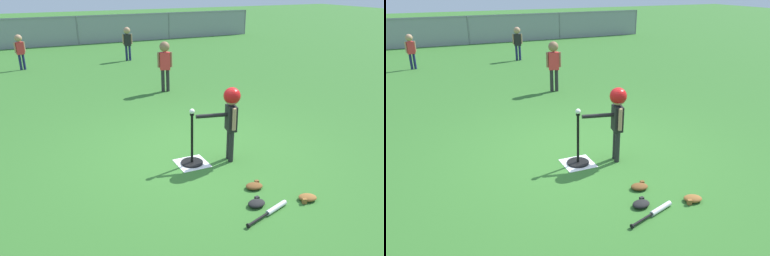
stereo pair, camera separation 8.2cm
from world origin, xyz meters
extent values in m
plane|color=#336B28|center=(0.00, 0.00, 0.00)|extent=(60.00, 60.00, 0.00)
cube|color=white|center=(-0.22, -0.28, 0.00)|extent=(0.44, 0.44, 0.01)
cylinder|color=black|center=(-0.22, -0.28, 0.01)|extent=(0.32, 0.32, 0.03)
cylinder|color=black|center=(-0.22, -0.28, 0.39)|extent=(0.04, 0.04, 0.73)
cylinder|color=black|center=(-0.22, -0.28, 0.75)|extent=(0.06, 0.06, 0.02)
sphere|color=white|center=(-0.22, -0.28, 0.80)|extent=(0.07, 0.07, 0.07)
cylinder|color=#262626|center=(0.32, -0.45, 0.24)|extent=(0.07, 0.07, 0.47)
cylinder|color=#262626|center=(0.34, -0.35, 0.24)|extent=(0.07, 0.07, 0.47)
cube|color=black|center=(0.33, -0.40, 0.65)|extent=(0.17, 0.23, 0.37)
cylinder|color=tan|center=(0.30, -0.53, 0.68)|extent=(0.05, 0.05, 0.31)
cylinder|color=tan|center=(0.36, -0.27, 0.68)|extent=(0.05, 0.05, 0.31)
sphere|color=tan|center=(0.33, -0.40, 0.95)|extent=(0.21, 0.21, 0.21)
sphere|color=red|center=(0.33, -0.40, 0.98)|extent=(0.24, 0.24, 0.24)
cylinder|color=black|center=(0.12, -0.36, 0.71)|extent=(0.60, 0.18, 0.06)
cylinder|color=#191E4C|center=(1.03, 7.39, 0.24)|extent=(0.07, 0.07, 0.48)
cylinder|color=#191E4C|center=(0.92, 7.40, 0.24)|extent=(0.07, 0.07, 0.48)
cube|color=black|center=(0.98, 7.39, 0.67)|extent=(0.23, 0.16, 0.37)
cylinder|color=tan|center=(1.11, 7.37, 0.69)|extent=(0.05, 0.05, 0.32)
cylinder|color=tan|center=(0.84, 7.41, 0.69)|extent=(0.05, 0.05, 0.32)
sphere|color=tan|center=(0.98, 7.39, 0.97)|extent=(0.21, 0.21, 0.21)
cylinder|color=#262626|center=(0.83, 3.41, 0.26)|extent=(0.08, 0.08, 0.52)
cylinder|color=#262626|center=(0.72, 3.44, 0.26)|extent=(0.08, 0.08, 0.52)
cube|color=red|center=(0.78, 3.42, 0.73)|extent=(0.26, 0.20, 0.41)
cylinder|color=#8C6647|center=(0.92, 3.38, 0.76)|extent=(0.06, 0.06, 0.35)
cylinder|color=#8C6647|center=(0.64, 3.46, 0.76)|extent=(0.06, 0.06, 0.35)
sphere|color=#8C6647|center=(0.78, 3.42, 1.06)|extent=(0.23, 0.23, 0.23)
cylinder|color=#191E4C|center=(-2.19, 7.35, 0.23)|extent=(0.07, 0.07, 0.46)
cylinder|color=#191E4C|center=(-2.29, 7.32, 0.23)|extent=(0.07, 0.07, 0.46)
cube|color=red|center=(-2.24, 7.34, 0.64)|extent=(0.23, 0.17, 0.36)
cylinder|color=tan|center=(-2.12, 7.37, 0.66)|extent=(0.05, 0.05, 0.30)
cylinder|color=tan|center=(-2.37, 7.31, 0.66)|extent=(0.05, 0.05, 0.30)
sphere|color=tan|center=(-2.24, 7.34, 0.92)|extent=(0.20, 0.20, 0.20)
cylinder|color=silver|center=(0.17, -1.75, 0.03)|extent=(0.34, 0.16, 0.06)
cylinder|color=black|center=(-0.15, -1.86, 0.03)|extent=(0.33, 0.13, 0.03)
cylinder|color=black|center=(-0.31, -1.91, 0.03)|extent=(0.03, 0.05, 0.05)
ellipsoid|color=brown|center=(0.64, -1.74, 0.04)|extent=(0.26, 0.22, 0.07)
cube|color=brown|center=(0.55, -1.79, 0.04)|extent=(0.06, 0.05, 0.06)
ellipsoid|color=brown|center=(0.20, -1.25, 0.04)|extent=(0.24, 0.19, 0.07)
cube|color=brown|center=(0.28, -1.19, 0.04)|extent=(0.06, 0.05, 0.06)
ellipsoid|color=black|center=(0.01, -1.59, 0.04)|extent=(0.24, 0.18, 0.07)
cube|color=black|center=(0.06, -1.51, 0.04)|extent=(0.05, 0.05, 0.06)
cylinder|color=slate|center=(0.00, 11.45, 0.57)|extent=(0.06, 0.06, 1.15)
cylinder|color=slate|center=(4.00, 11.45, 0.57)|extent=(0.06, 0.06, 1.15)
cylinder|color=slate|center=(8.00, 11.45, 0.57)|extent=(0.06, 0.06, 1.15)
cube|color=gray|center=(0.00, 11.45, 1.09)|extent=(16.00, 0.03, 0.03)
cube|color=gray|center=(0.00, 11.45, 0.57)|extent=(16.00, 0.01, 1.15)
camera|label=1|loc=(-2.23, -4.67, 2.46)|focal=34.91mm
camera|label=2|loc=(-2.16, -4.70, 2.46)|focal=34.91mm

